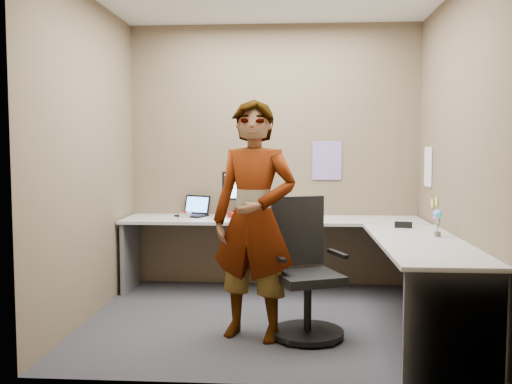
# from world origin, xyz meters

# --- Properties ---
(ground) EXTENTS (3.00, 3.00, 0.00)m
(ground) POSITION_xyz_m (0.00, 0.00, 0.00)
(ground) COLOR #28272C
(ground) RESTS_ON ground
(wall_back) EXTENTS (3.00, 0.00, 3.00)m
(wall_back) POSITION_xyz_m (0.00, 1.30, 1.35)
(wall_back) COLOR brown
(wall_back) RESTS_ON ground
(wall_right) EXTENTS (0.00, 2.70, 2.70)m
(wall_right) POSITION_xyz_m (1.50, 0.00, 1.35)
(wall_right) COLOR brown
(wall_right) RESTS_ON ground
(wall_left) EXTENTS (0.00, 2.70, 2.70)m
(wall_left) POSITION_xyz_m (-1.50, 0.00, 1.35)
(wall_left) COLOR brown
(wall_left) RESTS_ON ground
(desk) EXTENTS (2.98, 2.58, 0.73)m
(desk) POSITION_xyz_m (0.44, 0.39, 0.59)
(desk) COLOR #ADADAD
(desk) RESTS_ON ground
(paper_ream) EXTENTS (0.32, 0.28, 0.05)m
(paper_ream) POSITION_xyz_m (-0.30, 1.05, 0.76)
(paper_ream) COLOR red
(paper_ream) RESTS_ON desk
(monitor) EXTENTS (0.42, 0.20, 0.41)m
(monitor) POSITION_xyz_m (-0.30, 1.07, 1.03)
(monitor) COLOR black
(monitor) RESTS_ON paper_ream
(laptop) EXTENTS (0.36, 0.34, 0.21)m
(laptop) POSITION_xyz_m (-0.81, 1.13, 0.78)
(laptop) COLOR black
(laptop) RESTS_ON desk
(trackball_mouse) EXTENTS (0.12, 0.08, 0.07)m
(trackball_mouse) POSITION_xyz_m (-0.88, 1.02, 0.76)
(trackball_mouse) COLOR #B7B7BC
(trackball_mouse) RESTS_ON desk
(origami) EXTENTS (0.10, 0.10, 0.06)m
(origami) POSITION_xyz_m (-0.47, 0.77, 0.76)
(origami) COLOR white
(origami) RESTS_ON desk
(stapler) EXTENTS (0.16, 0.07, 0.05)m
(stapler) POSITION_xyz_m (1.17, 0.39, 0.76)
(stapler) COLOR black
(stapler) RESTS_ON desk
(flower) EXTENTS (0.07, 0.07, 0.22)m
(flower) POSITION_xyz_m (1.35, -0.09, 0.87)
(flower) COLOR brown
(flower) RESTS_ON desk
(calendar_purple) EXTENTS (0.30, 0.01, 0.40)m
(calendar_purple) POSITION_xyz_m (0.55, 1.29, 1.30)
(calendar_purple) COLOR #846BB7
(calendar_purple) RESTS_ON wall_back
(calendar_white) EXTENTS (0.01, 0.28, 0.38)m
(calendar_white) POSITION_xyz_m (1.49, 0.90, 1.25)
(calendar_white) COLOR white
(calendar_white) RESTS_ON wall_right
(sticky_note_a) EXTENTS (0.01, 0.07, 0.07)m
(sticky_note_a) POSITION_xyz_m (1.49, 0.55, 0.95)
(sticky_note_a) COLOR #F2E059
(sticky_note_a) RESTS_ON wall_right
(sticky_note_b) EXTENTS (0.01, 0.07, 0.07)m
(sticky_note_b) POSITION_xyz_m (1.49, 0.60, 0.82)
(sticky_note_b) COLOR pink
(sticky_note_b) RESTS_ON wall_right
(sticky_note_c) EXTENTS (0.01, 0.07, 0.07)m
(sticky_note_c) POSITION_xyz_m (1.49, 0.48, 0.80)
(sticky_note_c) COLOR pink
(sticky_note_c) RESTS_ON wall_right
(sticky_note_d) EXTENTS (0.01, 0.07, 0.07)m
(sticky_note_d) POSITION_xyz_m (1.49, 0.70, 0.92)
(sticky_note_d) COLOR #F2E059
(sticky_note_d) RESTS_ON wall_right
(office_chair) EXTENTS (0.60, 0.60, 1.03)m
(office_chair) POSITION_xyz_m (0.30, -0.36, 0.42)
(office_chair) COLOR black
(office_chair) RESTS_ON ground
(person) EXTENTS (0.75, 0.61, 1.79)m
(person) POSITION_xyz_m (-0.08, -0.44, 0.89)
(person) COLOR #999399
(person) RESTS_ON ground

